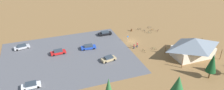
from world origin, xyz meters
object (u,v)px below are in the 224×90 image
object	(u,v)px
bicycle_teal_lone_west	(149,32)
bicycle_black_yard_center	(139,29)
pine_east	(212,63)
bicycle_yellow_edge_south	(144,51)
bicycle_blue_yard_front	(144,31)
car_white_aisle_side	(31,85)
bicycle_red_yard_left	(158,31)
visitor_by_pavilion	(134,46)
bicycle_green_back_row	(154,49)
lot_sign	(128,38)
car_tan_mid_lot	(109,59)
car_black_front_row	(105,33)
bike_pavilion	(194,46)
car_silver_second_row	(22,47)
bicycle_orange_near_porch	(152,30)
bicycle_silver_by_bin	(149,27)
trash_bin	(132,30)
car_blue_far_end	(88,47)
visitor_crossing_yard	(137,45)
car_red_end_stall	(58,52)
pine_mideast	(178,86)

from	to	relation	value
bicycle_teal_lone_west	bicycle_black_yard_center	size ratio (longest dim) A/B	1.03
pine_east	bicycle_black_yard_center	size ratio (longest dim) A/B	4.44
bicycle_yellow_edge_south	bicycle_blue_yard_front	world-z (taller)	bicycle_yellow_edge_south
bicycle_yellow_edge_south	bicycle_teal_lone_west	distance (m)	14.52
car_white_aisle_side	bicycle_yellow_edge_south	bearing A→B (deg)	-168.88
bicycle_red_yard_left	visitor_by_pavilion	bearing A→B (deg)	33.00
bicycle_green_back_row	lot_sign	bearing A→B (deg)	-56.05
car_tan_mid_lot	car_black_front_row	xyz separation A→B (m)	(-4.69, -17.40, -0.03)
car_white_aisle_side	bicycle_green_back_row	bearing A→B (deg)	-169.60
car_black_front_row	bicycle_blue_yard_front	bearing A→B (deg)	172.00
bike_pavilion	car_silver_second_row	distance (m)	52.99
visitor_by_pavilion	bicycle_blue_yard_front	bearing A→B (deg)	-130.87
bicycle_orange_near_porch	bicycle_teal_lone_west	bearing A→B (deg)	35.97
bicycle_teal_lone_west	pine_east	bearing A→B (deg)	91.31
bicycle_black_yard_center	bicycle_silver_by_bin	bearing A→B (deg)	-176.18
trash_bin	bicycle_red_yard_left	distance (m)	9.90
pine_east	bicycle_blue_yard_front	bearing A→B (deg)	-87.19
pine_east	bicycle_yellow_edge_south	world-z (taller)	pine_east
lot_sign	pine_east	bearing A→B (deg)	112.51
lot_sign	bicycle_black_yard_center	bearing A→B (deg)	-136.94
car_blue_far_end	bicycle_yellow_edge_south	bearing A→B (deg)	154.08
bicycle_green_back_row	bicycle_blue_yard_front	size ratio (longest dim) A/B	0.89
lot_sign	trash_bin	bearing A→B (deg)	-123.17
lot_sign	bicycle_red_yard_left	world-z (taller)	lot_sign
bicycle_orange_near_porch	bicycle_yellow_edge_south	bearing A→B (deg)	51.89
car_black_front_row	visitor_by_pavilion	distance (m)	14.15
bicycle_red_yard_left	visitor_crossing_yard	xyz separation A→B (m)	(12.95, 8.77, 0.60)
bicycle_yellow_edge_south	bicycle_orange_near_porch	world-z (taller)	bicycle_orange_near_porch
bicycle_yellow_edge_south	visitor_by_pavilion	size ratio (longest dim) A/B	0.93
bicycle_yellow_edge_south	car_tan_mid_lot	distance (m)	12.25
car_tan_mid_lot	visitor_crossing_yard	distance (m)	12.47
lot_sign	bicycle_yellow_edge_south	bearing A→B (deg)	102.85
bicycle_black_yard_center	car_blue_far_end	xyz separation A→B (m)	(22.04, 8.24, 0.41)
bicycle_red_yard_left	bicycle_blue_yard_front	xyz separation A→B (m)	(4.80, -1.68, -0.01)
bicycle_orange_near_porch	visitor_by_pavilion	distance (m)	16.44
bicycle_black_yard_center	car_white_aisle_side	bearing A→B (deg)	29.49
pine_east	car_blue_far_end	world-z (taller)	pine_east
car_blue_far_end	car_black_front_row	xyz separation A→B (m)	(-8.31, -8.32, -0.02)
bike_pavilion	trash_bin	size ratio (longest dim) A/B	15.26
bicycle_teal_lone_west	car_white_aisle_side	world-z (taller)	car_white_aisle_side
bike_pavilion	bicycle_red_yard_left	xyz separation A→B (m)	(-0.12, -19.75, -3.03)
pine_east	bicycle_yellow_edge_south	xyz separation A→B (m)	(9.04, -18.08, -4.14)
bicycle_teal_lone_west	car_black_front_row	xyz separation A→B (m)	(15.83, -4.12, 0.38)
bicycle_yellow_edge_south	car_red_end_stall	xyz separation A→B (m)	(25.26, -7.59, 0.41)
trash_bin	bicycle_teal_lone_west	distance (m)	6.64
pine_mideast	bicycle_black_yard_center	size ratio (longest dim) A/B	4.67
pine_east	bicycle_silver_by_bin	size ratio (longest dim) A/B	4.53
lot_sign	car_red_end_stall	size ratio (longest dim) A/B	0.48
bicycle_teal_lone_west	trash_bin	bearing A→B (deg)	-37.62
pine_east	car_tan_mid_lot	bearing A→B (deg)	-38.18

